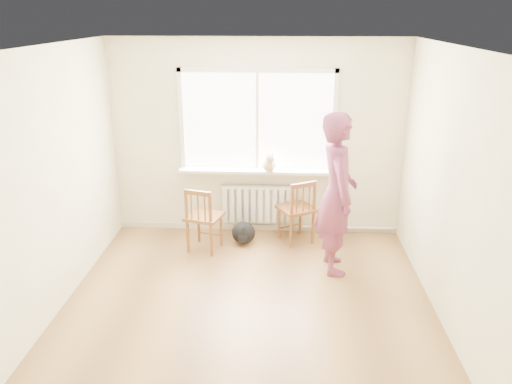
# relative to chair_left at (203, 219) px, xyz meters

# --- Properties ---
(floor) EXTENTS (4.50, 4.50, 0.00)m
(floor) POSITION_rel_chair_left_xyz_m (0.68, -1.53, -0.45)
(floor) COLOR #9F7341
(floor) RESTS_ON ground
(ceiling) EXTENTS (4.50, 4.50, 0.00)m
(ceiling) POSITION_rel_chair_left_xyz_m (0.68, -1.53, 2.25)
(ceiling) COLOR white
(ceiling) RESTS_ON back_wall
(back_wall) EXTENTS (4.00, 0.01, 2.70)m
(back_wall) POSITION_rel_chair_left_xyz_m (0.68, 0.72, 0.90)
(back_wall) COLOR #EFE9BF
(back_wall) RESTS_ON ground
(window) EXTENTS (2.12, 0.05, 1.42)m
(window) POSITION_rel_chair_left_xyz_m (0.68, 0.69, 1.22)
(window) COLOR white
(window) RESTS_ON back_wall
(windowsill) EXTENTS (2.15, 0.22, 0.04)m
(windowsill) POSITION_rel_chair_left_xyz_m (0.68, 0.61, 0.48)
(windowsill) COLOR white
(windowsill) RESTS_ON back_wall
(radiator) EXTENTS (1.00, 0.12, 0.55)m
(radiator) POSITION_rel_chair_left_xyz_m (0.68, 0.63, -0.01)
(radiator) COLOR white
(radiator) RESTS_ON back_wall
(heating_pipe) EXTENTS (1.40, 0.04, 0.04)m
(heating_pipe) POSITION_rel_chair_left_xyz_m (1.93, 0.66, -0.37)
(heating_pipe) COLOR silver
(heating_pipe) RESTS_ON back_wall
(baseboard) EXTENTS (4.00, 0.03, 0.08)m
(baseboard) POSITION_rel_chair_left_xyz_m (0.68, 0.70, -0.41)
(baseboard) COLOR beige
(baseboard) RESTS_ON ground
(chair_left) EXTENTS (0.53, 0.52, 0.89)m
(chair_left) POSITION_rel_chair_left_xyz_m (0.00, 0.00, 0.00)
(chair_left) COLOR brown
(chair_left) RESTS_ON floor
(chair_right) EXTENTS (0.60, 0.59, 0.90)m
(chair_right) POSITION_rel_chair_left_xyz_m (1.25, 0.32, 0.01)
(chair_right) COLOR brown
(chair_right) RESTS_ON floor
(person) EXTENTS (0.54, 0.76, 1.95)m
(person) POSITION_rel_chair_left_xyz_m (1.67, -0.39, 0.53)
(person) COLOR #CD445C
(person) RESTS_ON floor
(cat) EXTENTS (0.23, 0.45, 0.30)m
(cat) POSITION_rel_chair_left_xyz_m (0.85, 0.52, 0.63)
(cat) COLOR beige
(cat) RESTS_ON windowsill
(backpack) EXTENTS (0.37, 0.32, 0.32)m
(backpack) POSITION_rel_chair_left_xyz_m (0.51, 0.24, -0.29)
(backpack) COLOR black
(backpack) RESTS_ON floor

